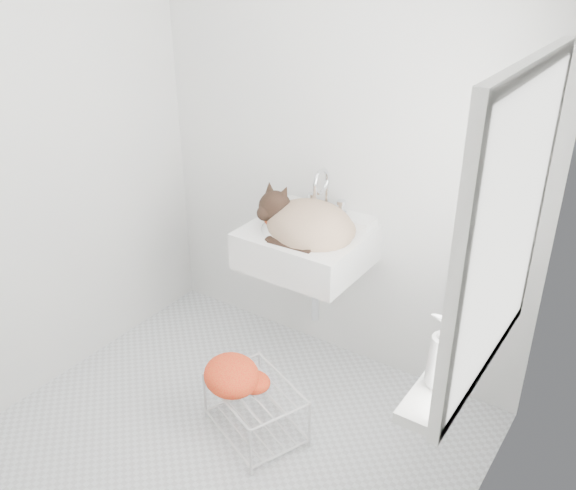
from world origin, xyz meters
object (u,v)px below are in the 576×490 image
Objects in this scene: bottle_a at (439,385)px; bottle_c at (474,335)px; cat at (306,224)px; bottle_b at (463,351)px; sink at (306,230)px; wire_rack at (255,407)px.

bottle_c is at bearing 90.00° from bottle_a.
cat reaches higher than bottle_b.
cat reaches higher than bottle_a.
bottle_c is (1.01, -0.40, -0.04)m from cat.
sink reaches higher than wire_rack.
sink is 3.45× the size of bottle_b.
bottle_b is at bearing -90.00° from bottle_c.
bottle_b is (0.00, 0.23, 0.00)m from bottle_a.
sink reaches higher than bottle_c.
sink is at bearing 132.69° from cat.
sink is at bearing 157.74° from bottle_c.
bottle_b is (1.02, -0.54, 0.00)m from sink.
cat reaches higher than bottle_c.
sink is 2.62× the size of bottle_a.
wire_rack is at bearing -81.36° from sink.
sink is 3.91× the size of bottle_c.
sink reaches higher than bottle_a.
bottle_a is (1.02, -0.77, 0.00)m from sink.
cat reaches higher than sink.
sink is 0.05m from cat.
cat is 3.04× the size of bottle_b.
cat is at bearing 158.40° from bottle_c.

